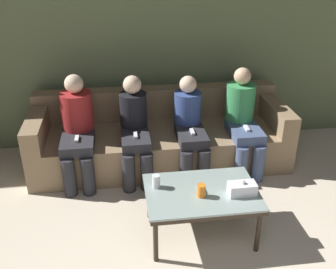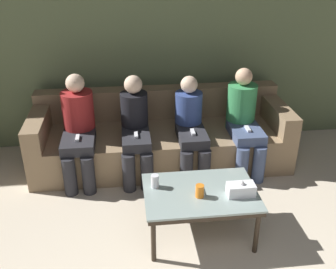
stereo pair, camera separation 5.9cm
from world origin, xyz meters
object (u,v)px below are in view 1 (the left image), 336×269
at_px(seated_person_left_end, 77,127).
at_px(seated_person_right_end, 242,118).
at_px(couch, 160,137).
at_px(seated_person_mid_left, 135,127).
at_px(cup_near_left, 156,181).
at_px(cup_near_right, 201,191).
at_px(tissue_box, 242,189).
at_px(coffee_table, 201,195).
at_px(seated_person_mid_right, 190,125).
at_px(game_remote, 202,190).

xyz_separation_m(seated_person_left_end, seated_person_right_end, (1.73, -0.00, -0.00)).
height_order(couch, seated_person_mid_left, seated_person_mid_left).
height_order(cup_near_left, cup_near_right, cup_near_left).
bearing_deg(seated_person_right_end, seated_person_left_end, 179.87).
bearing_deg(seated_person_mid_left, tissue_box, -55.50).
bearing_deg(coffee_table, seated_person_left_end, 134.19).
bearing_deg(seated_person_left_end, seated_person_right_end, -0.13).
height_order(tissue_box, seated_person_mid_left, seated_person_mid_left).
height_order(couch, tissue_box, couch).
bearing_deg(tissue_box, seated_person_left_end, 139.40).
xyz_separation_m(seated_person_left_end, seated_person_mid_right, (1.15, -0.03, -0.04)).
xyz_separation_m(coffee_table, seated_person_mid_right, (0.10, 1.06, 0.14)).
bearing_deg(seated_person_mid_right, cup_near_left, -115.64).
relative_size(tissue_box, seated_person_right_end, 0.20).
bearing_deg(tissue_box, seated_person_mid_left, 124.50).
bearing_deg(cup_near_right, seated_person_left_end, 131.78).
xyz_separation_m(cup_near_right, seated_person_mid_left, (-0.46, 1.14, 0.05)).
bearing_deg(seated_person_mid_left, cup_near_left, -83.03).
relative_size(seated_person_left_end, seated_person_mid_right, 1.07).
bearing_deg(game_remote, cup_near_right, -106.53).
relative_size(cup_near_right, seated_person_right_end, 0.10).
relative_size(couch, seated_person_left_end, 2.55).
bearing_deg(seated_person_mid_right, coffee_table, -95.19).
height_order(couch, seated_person_right_end, seated_person_right_end).
height_order(cup_near_right, tissue_box, tissue_box).
height_order(couch, cup_near_left, couch).
bearing_deg(seated_person_mid_right, seated_person_right_end, 2.29).
bearing_deg(seated_person_mid_left, seated_person_mid_right, -0.54).
relative_size(couch, coffee_table, 3.00).
relative_size(coffee_table, seated_person_mid_right, 0.91).
bearing_deg(seated_person_left_end, tissue_box, -40.60).
bearing_deg(seated_person_left_end, coffee_table, -45.81).
relative_size(coffee_table, seated_person_right_end, 0.85).
relative_size(coffee_table, cup_near_right, 8.57).
height_order(cup_near_right, seated_person_left_end, seated_person_left_end).
xyz_separation_m(couch, game_remote, (0.19, -1.31, 0.17)).
relative_size(seated_person_mid_right, seated_person_right_end, 0.94).
relative_size(cup_near_right, seated_person_mid_left, 0.10).
distance_m(couch, game_remote, 1.33).
bearing_deg(tissue_box, coffee_table, 164.70).
xyz_separation_m(couch, cup_near_right, (0.17, -1.38, 0.21)).
relative_size(game_remote, seated_person_mid_right, 0.15).
distance_m(seated_person_left_end, seated_person_mid_left, 0.58).
bearing_deg(seated_person_left_end, couch, 14.32).
distance_m(coffee_table, seated_person_right_end, 1.28).
bearing_deg(cup_near_left, tissue_box, -15.66).
relative_size(couch, cup_near_right, 25.75).
relative_size(cup_near_left, seated_person_mid_left, 0.11).
xyz_separation_m(couch, cup_near_left, (-0.17, -1.20, 0.22)).
relative_size(tissue_box, seated_person_left_end, 0.20).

